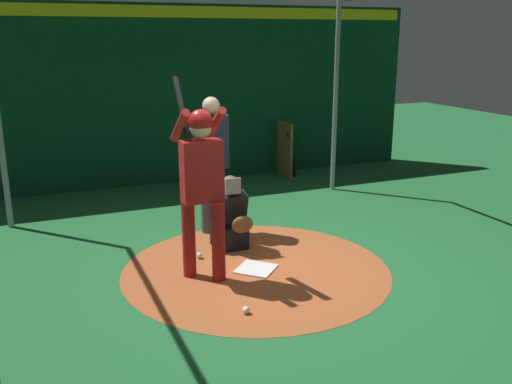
{
  "coord_description": "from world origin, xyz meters",
  "views": [
    {
      "loc": [
        5.66,
        -2.38,
        2.67
      ],
      "look_at": [
        0.0,
        0.0,
        0.95
      ],
      "focal_mm": 39.52,
      "sensor_mm": 36.0,
      "label": 1
    }
  ],
  "objects_px": {
    "catcher": "(231,220)",
    "umpire": "(212,157)",
    "batter": "(201,177)",
    "bat_rack": "(282,149)",
    "baseball_0": "(246,310)",
    "baseball_1": "(199,255)",
    "home_plate": "(256,269)"
  },
  "relations": [
    {
      "from": "catcher",
      "to": "bat_rack",
      "type": "bearing_deg",
      "value": 145.59
    },
    {
      "from": "catcher",
      "to": "baseball_0",
      "type": "relative_size",
      "value": 13.11
    },
    {
      "from": "catcher",
      "to": "baseball_0",
      "type": "height_order",
      "value": "catcher"
    },
    {
      "from": "catcher",
      "to": "bat_rack",
      "type": "xyz_separation_m",
      "value": [
        -3.46,
        2.37,
        0.11
      ]
    },
    {
      "from": "batter",
      "to": "home_plate",
      "type": "bearing_deg",
      "value": 87.53
    },
    {
      "from": "baseball_0",
      "to": "bat_rack",
      "type": "bearing_deg",
      "value": 151.25
    },
    {
      "from": "baseball_0",
      "to": "batter",
      "type": "bearing_deg",
      "value": -173.33
    },
    {
      "from": "batter",
      "to": "bat_rack",
      "type": "height_order",
      "value": "batter"
    },
    {
      "from": "home_plate",
      "to": "baseball_0",
      "type": "bearing_deg",
      "value": -27.94
    },
    {
      "from": "home_plate",
      "to": "bat_rack",
      "type": "height_order",
      "value": "bat_rack"
    },
    {
      "from": "home_plate",
      "to": "baseball_0",
      "type": "height_order",
      "value": "baseball_0"
    },
    {
      "from": "catcher",
      "to": "baseball_1",
      "type": "height_order",
      "value": "catcher"
    },
    {
      "from": "baseball_0",
      "to": "catcher",
      "type": "bearing_deg",
      "value": 164.39
    },
    {
      "from": "bat_rack",
      "to": "baseball_1",
      "type": "distance_m",
      "value": 4.66
    },
    {
      "from": "catcher",
      "to": "batter",
      "type": "bearing_deg",
      "value": -38.98
    },
    {
      "from": "batter",
      "to": "umpire",
      "type": "xyz_separation_m",
      "value": [
        -1.45,
        0.61,
        -0.11
      ]
    },
    {
      "from": "umpire",
      "to": "baseball_1",
      "type": "height_order",
      "value": "umpire"
    },
    {
      "from": "home_plate",
      "to": "baseball_1",
      "type": "distance_m",
      "value": 0.78
    },
    {
      "from": "umpire",
      "to": "baseball_0",
      "type": "bearing_deg",
      "value": -11.34
    },
    {
      "from": "bat_rack",
      "to": "baseball_0",
      "type": "xyz_separation_m",
      "value": [
        5.21,
        -2.86,
        -0.45
      ]
    },
    {
      "from": "catcher",
      "to": "bat_rack",
      "type": "relative_size",
      "value": 0.92
    },
    {
      "from": "catcher",
      "to": "umpire",
      "type": "height_order",
      "value": "umpire"
    },
    {
      "from": "bat_rack",
      "to": "baseball_0",
      "type": "distance_m",
      "value": 5.96
    },
    {
      "from": "home_plate",
      "to": "baseball_0",
      "type": "distance_m",
      "value": 1.1
    },
    {
      "from": "umpire",
      "to": "batter",
      "type": "bearing_deg",
      "value": -22.77
    },
    {
      "from": "baseball_1",
      "to": "batter",
      "type": "bearing_deg",
      "value": -12.23
    },
    {
      "from": "baseball_0",
      "to": "baseball_1",
      "type": "xyz_separation_m",
      "value": [
        -1.56,
        0.0,
        0.0
      ]
    },
    {
      "from": "batter",
      "to": "bat_rack",
      "type": "xyz_separation_m",
      "value": [
        -4.21,
        2.98,
        -0.69
      ]
    },
    {
      "from": "home_plate",
      "to": "bat_rack",
      "type": "relative_size",
      "value": 0.4
    },
    {
      "from": "home_plate",
      "to": "bat_rack",
      "type": "bearing_deg",
      "value": 151.06
    },
    {
      "from": "baseball_1",
      "to": "bat_rack",
      "type": "bearing_deg",
      "value": 142.0
    },
    {
      "from": "batter",
      "to": "baseball_1",
      "type": "distance_m",
      "value": 1.27
    }
  ]
}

